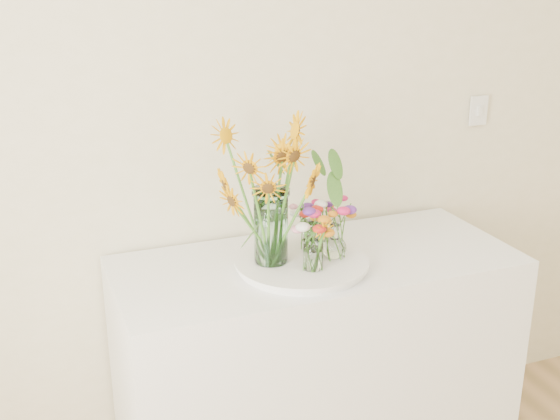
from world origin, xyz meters
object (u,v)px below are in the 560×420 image
(mason_jar, at_px, (271,226))
(small_vase_c, at_px, (311,234))
(small_vase_a, at_px, (313,254))
(small_vase_b, at_px, (334,241))
(tray, at_px, (302,265))
(counter, at_px, (315,371))

(mason_jar, relative_size, small_vase_c, 2.60)
(small_vase_a, xyz_separation_m, small_vase_c, (0.07, 0.18, -0.01))
(small_vase_b, bearing_deg, tray, 175.63)
(tray, xyz_separation_m, small_vase_c, (0.08, 0.10, 0.06))
(tray, bearing_deg, mason_jar, 164.24)
(small_vase_a, xyz_separation_m, small_vase_b, (0.11, 0.07, 0.00))
(tray, distance_m, mason_jar, 0.18)
(tray, height_order, small_vase_c, small_vase_c)
(counter, relative_size, mason_jar, 5.36)
(small_vase_c, bearing_deg, tray, -128.52)
(counter, distance_m, small_vase_b, 0.54)
(small_vase_c, bearing_deg, counter, -84.26)
(tray, height_order, small_vase_a, small_vase_a)
(mason_jar, height_order, small_vase_b, mason_jar)
(counter, distance_m, small_vase_a, 0.55)
(small_vase_b, bearing_deg, small_vase_a, -147.74)
(small_vase_a, bearing_deg, counter, 59.51)
(mason_jar, height_order, small_vase_a, mason_jar)
(mason_jar, bearing_deg, small_vase_b, -9.76)
(small_vase_b, bearing_deg, mason_jar, 170.24)
(tray, bearing_deg, small_vase_a, -85.36)
(mason_jar, relative_size, small_vase_a, 2.32)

